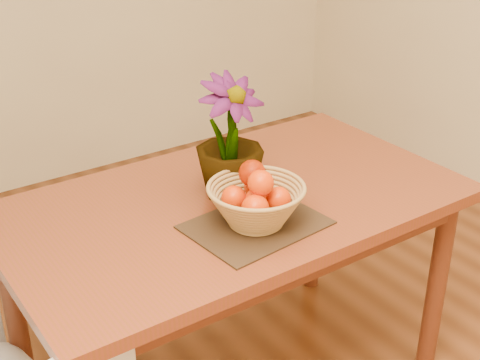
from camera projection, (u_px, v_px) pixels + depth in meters
table at (234, 223)px, 2.06m from camera, size 1.40×0.80×0.75m
placemat at (256, 225)px, 1.87m from camera, size 0.39×0.31×0.01m
wicker_basket at (256, 207)px, 1.85m from camera, size 0.28×0.28×0.11m
orange_pile at (256, 189)px, 1.83m from camera, size 0.17×0.17×0.14m
potted_plant at (230, 138)px, 1.97m from camera, size 0.23×0.23×0.37m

